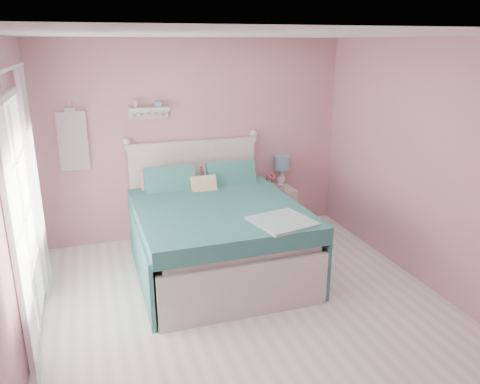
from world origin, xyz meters
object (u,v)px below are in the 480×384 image
bed (215,233)px  teacup (281,189)px  nightstand (279,208)px  vase (271,184)px  table_lamp (282,165)px

bed → teacup: bearing=32.5°
nightstand → vase: (-0.12, 0.01, 0.36)m
table_lamp → vase: size_ratio=3.17×
bed → teacup: bed is taller
nightstand → vase: vase is taller
nightstand → teacup: (-0.05, -0.16, 0.33)m
teacup → vase: bearing=113.1°
teacup → table_lamp: bearing=66.0°
nightstand → teacup: teacup is taller
bed → table_lamp: (1.26, 1.02, 0.47)m
nightstand → teacup: 0.37m
teacup → bed: bearing=-146.7°
bed → teacup: (1.14, 0.75, 0.20)m
table_lamp → nightstand: bearing=-123.9°
vase → teacup: (0.07, -0.17, -0.03)m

